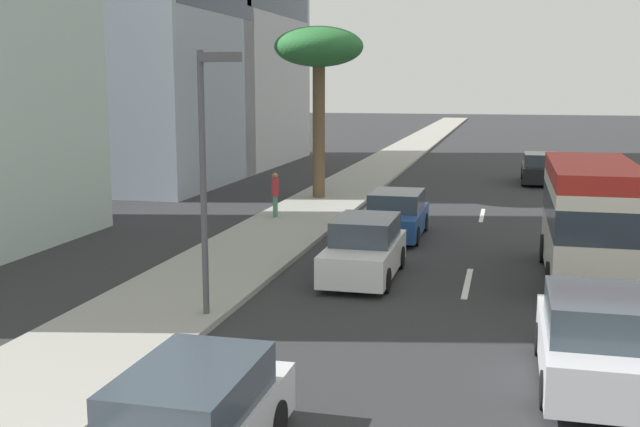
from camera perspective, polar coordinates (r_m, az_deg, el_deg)
ground_plane at (r=36.68m, az=12.18°, el=1.19°), size 198.00×198.00×0.00m
sidewalk_right at (r=37.47m, az=1.64°, el=1.69°), size 162.00×3.50×0.15m
lane_stripe_mid at (r=20.88m, az=10.85°, el=-5.07°), size 3.20×0.16×0.01m
lane_stripe_far at (r=31.59m, az=11.90°, el=-0.12°), size 3.20×0.16×0.01m
car_lead at (r=26.66m, az=5.63°, el=-0.14°), size 4.25×1.92×1.56m
car_second at (r=42.41m, az=15.98°, el=3.19°), size 4.64×1.92×1.61m
car_third at (r=20.97m, az=3.31°, el=-2.68°), size 4.28×1.81×1.64m
car_fifth at (r=14.41m, az=19.76°, el=-8.92°), size 4.20×1.94×1.69m
minibus_sixth at (r=21.77m, az=19.35°, el=-0.19°), size 6.32×2.32×3.17m
pedestrian_near_lamp at (r=29.57m, az=-3.33°, el=1.55°), size 0.39×0.34×1.71m
palm_tree at (r=34.58m, az=-0.09°, el=11.86°), size 3.92×3.92×7.56m
street_lamp at (r=16.84m, az=-8.30°, el=4.61°), size 0.24×0.97×5.78m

